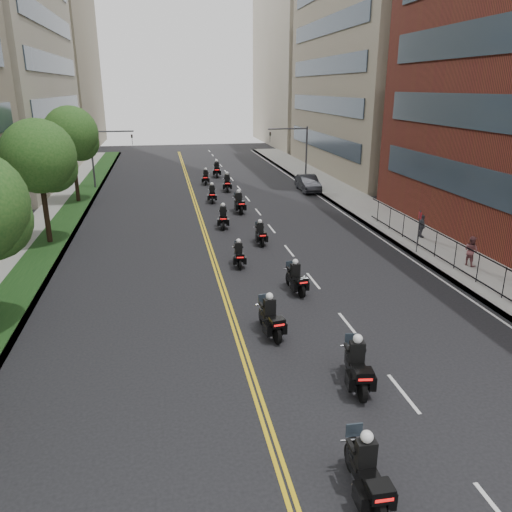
{
  "coord_description": "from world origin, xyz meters",
  "views": [
    {
      "loc": [
        -4.0,
        -7.67,
        9.37
      ],
      "look_at": [
        0.21,
        14.85,
        1.57
      ],
      "focal_mm": 35.0,
      "sensor_mm": 36.0,
      "label": 1
    }
  ],
  "objects_px": {
    "motorcycle_10": "(206,178)",
    "parked_sedan": "(308,183)",
    "motorcycle_7": "(239,204)",
    "motorcycle_8": "(212,195)",
    "motorcycle_11": "(217,170)",
    "pedestrian_b": "(471,251)",
    "motorcycle_2": "(271,319)",
    "motorcycle_0": "(367,474)",
    "motorcycle_5": "(260,234)",
    "motorcycle_9": "(227,184)",
    "motorcycle_1": "(357,367)",
    "motorcycle_3": "(296,279)",
    "pedestrian_c": "(422,226)",
    "motorcycle_6": "(223,218)",
    "motorcycle_4": "(239,255)"
  },
  "relations": [
    {
      "from": "motorcycle_11",
      "to": "motorcycle_9",
      "type": "bearing_deg",
      "value": -84.27
    },
    {
      "from": "motorcycle_8",
      "to": "motorcycle_4",
      "type": "bearing_deg",
      "value": -84.84
    },
    {
      "from": "motorcycle_8",
      "to": "pedestrian_c",
      "type": "distance_m",
      "value": 18.1
    },
    {
      "from": "motorcycle_8",
      "to": "pedestrian_c",
      "type": "relative_size",
      "value": 1.54
    },
    {
      "from": "motorcycle_1",
      "to": "motorcycle_4",
      "type": "relative_size",
      "value": 1.22
    },
    {
      "from": "motorcycle_8",
      "to": "motorcycle_6",
      "type": "bearing_deg",
      "value": -84.61
    },
    {
      "from": "motorcycle_1",
      "to": "parked_sedan",
      "type": "height_order",
      "value": "motorcycle_1"
    },
    {
      "from": "motorcycle_2",
      "to": "motorcycle_4",
      "type": "bearing_deg",
      "value": 82.27
    },
    {
      "from": "motorcycle_0",
      "to": "motorcycle_7",
      "type": "bearing_deg",
      "value": 88.12
    },
    {
      "from": "motorcycle_9",
      "to": "pedestrian_b",
      "type": "xyz_separation_m",
      "value": [
        10.22,
        -23.37,
        0.25
      ]
    },
    {
      "from": "motorcycle_1",
      "to": "motorcycle_9",
      "type": "relative_size",
      "value": 1.01
    },
    {
      "from": "parked_sedan",
      "to": "motorcycle_0",
      "type": "bearing_deg",
      "value": -102.37
    },
    {
      "from": "motorcycle_10",
      "to": "motorcycle_8",
      "type": "bearing_deg",
      "value": -83.74
    },
    {
      "from": "motorcycle_7",
      "to": "motorcycle_2",
      "type": "bearing_deg",
      "value": -98.26
    },
    {
      "from": "motorcycle_2",
      "to": "motorcycle_3",
      "type": "bearing_deg",
      "value": 54.58
    },
    {
      "from": "motorcycle_10",
      "to": "parked_sedan",
      "type": "xyz_separation_m",
      "value": [
        9.16,
        -5.29,
        0.1
      ]
    },
    {
      "from": "motorcycle_9",
      "to": "motorcycle_7",
      "type": "bearing_deg",
      "value": -85.66
    },
    {
      "from": "parked_sedan",
      "to": "motorcycle_7",
      "type": "bearing_deg",
      "value": -135.03
    },
    {
      "from": "motorcycle_1",
      "to": "motorcycle_11",
      "type": "height_order",
      "value": "motorcycle_11"
    },
    {
      "from": "motorcycle_4",
      "to": "motorcycle_9",
      "type": "xyz_separation_m",
      "value": [
        2.07,
        20.72,
        0.12
      ]
    },
    {
      "from": "motorcycle_1",
      "to": "pedestrian_b",
      "type": "relative_size",
      "value": 1.52
    },
    {
      "from": "motorcycle_5",
      "to": "pedestrian_c",
      "type": "distance_m",
      "value": 10.42
    },
    {
      "from": "motorcycle_3",
      "to": "motorcycle_11",
      "type": "xyz_separation_m",
      "value": [
        -0.16,
        32.92,
        0.1
      ]
    },
    {
      "from": "motorcycle_8",
      "to": "motorcycle_10",
      "type": "height_order",
      "value": "motorcycle_8"
    },
    {
      "from": "motorcycle_4",
      "to": "motorcycle_8",
      "type": "height_order",
      "value": "motorcycle_8"
    },
    {
      "from": "motorcycle_3",
      "to": "motorcycle_1",
      "type": "bearing_deg",
      "value": -98.47
    },
    {
      "from": "parked_sedan",
      "to": "motorcycle_8",
      "type": "bearing_deg",
      "value": -159.66
    },
    {
      "from": "motorcycle_0",
      "to": "motorcycle_3",
      "type": "relative_size",
      "value": 1.11
    },
    {
      "from": "motorcycle_7",
      "to": "pedestrian_b",
      "type": "height_order",
      "value": "motorcycle_7"
    },
    {
      "from": "motorcycle_4",
      "to": "motorcycle_8",
      "type": "relative_size",
      "value": 0.9
    },
    {
      "from": "motorcycle_2",
      "to": "motorcycle_5",
      "type": "distance_m",
      "value": 12.14
    },
    {
      "from": "motorcycle_3",
      "to": "motorcycle_8",
      "type": "distance_m",
      "value": 20.48
    },
    {
      "from": "motorcycle_0",
      "to": "motorcycle_7",
      "type": "distance_m",
      "value": 28.97
    },
    {
      "from": "motorcycle_2",
      "to": "pedestrian_c",
      "type": "height_order",
      "value": "motorcycle_2"
    },
    {
      "from": "motorcycle_3",
      "to": "pedestrian_c",
      "type": "distance_m",
      "value": 12.32
    },
    {
      "from": "motorcycle_2",
      "to": "pedestrian_c",
      "type": "relative_size",
      "value": 1.59
    },
    {
      "from": "motorcycle_3",
      "to": "motorcycle_10",
      "type": "relative_size",
      "value": 0.99
    },
    {
      "from": "motorcycle_2",
      "to": "parked_sedan",
      "type": "bearing_deg",
      "value": 63.13
    },
    {
      "from": "motorcycle_1",
      "to": "motorcycle_2",
      "type": "relative_size",
      "value": 1.06
    },
    {
      "from": "motorcycle_9",
      "to": "motorcycle_11",
      "type": "distance_m",
      "value": 8.01
    },
    {
      "from": "motorcycle_7",
      "to": "parked_sedan",
      "type": "relative_size",
      "value": 0.54
    },
    {
      "from": "motorcycle_2",
      "to": "motorcycle_9",
      "type": "height_order",
      "value": "motorcycle_9"
    },
    {
      "from": "motorcycle_11",
      "to": "pedestrian_b",
      "type": "distance_m",
      "value": 33.03
    },
    {
      "from": "motorcycle_11",
      "to": "motorcycle_0",
      "type": "bearing_deg",
      "value": -86.87
    },
    {
      "from": "motorcycle_2",
      "to": "motorcycle_6",
      "type": "relative_size",
      "value": 1.01
    },
    {
      "from": "motorcycle_5",
      "to": "motorcycle_8",
      "type": "distance_m",
      "value": 12.57
    },
    {
      "from": "parked_sedan",
      "to": "motorcycle_4",
      "type": "bearing_deg",
      "value": -114.56
    },
    {
      "from": "motorcycle_1",
      "to": "pedestrian_b",
      "type": "distance_m",
      "value": 14.13
    },
    {
      "from": "motorcycle_7",
      "to": "motorcycle_8",
      "type": "distance_m",
      "value": 4.41
    },
    {
      "from": "motorcycle_7",
      "to": "pedestrian_c",
      "type": "bearing_deg",
      "value": -44.97
    }
  ]
}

